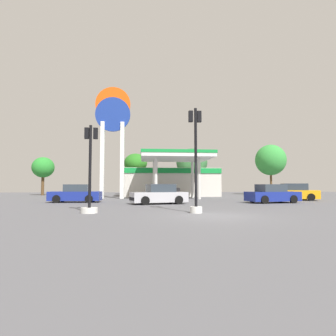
% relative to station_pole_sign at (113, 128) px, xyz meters
% --- Properties ---
extents(ground_plane, '(90.00, 90.00, 0.00)m').
position_rel_station_pole_sign_xyz_m(ground_plane, '(6.37, -17.23, -7.45)').
color(ground_plane, '#56565B').
rests_on(ground_plane, ground).
extents(gas_station, '(12.11, 13.70, 4.80)m').
position_rel_station_pole_sign_xyz_m(gas_station, '(6.66, 5.97, -5.43)').
color(gas_station, beige).
rests_on(gas_station, ground).
extents(station_pole_sign, '(3.69, 0.56, 11.86)m').
position_rel_station_pole_sign_xyz_m(station_pole_sign, '(0.00, 0.00, 0.00)').
color(station_pole_sign, white).
rests_on(station_pole_sign, ground).
extents(car_0, '(4.37, 2.65, 1.46)m').
position_rel_station_pole_sign_xyz_m(car_0, '(4.39, -8.92, -6.79)').
color(car_0, black).
rests_on(car_0, ground).
extents(car_1, '(4.10, 1.94, 1.45)m').
position_rel_station_pole_sign_xyz_m(car_1, '(-2.25, -6.20, -6.80)').
color(car_1, black).
rests_on(car_1, ground).
extents(car_2, '(4.29, 2.34, 1.46)m').
position_rel_station_pole_sign_xyz_m(car_2, '(13.35, -8.45, -6.79)').
color(car_2, black).
rests_on(car_2, ground).
extents(car_3, '(4.63, 2.81, 1.55)m').
position_rel_station_pole_sign_xyz_m(car_3, '(17.05, -4.87, -6.75)').
color(car_3, black).
rests_on(car_3, ground).
extents(traffic_signal_0, '(0.65, 0.66, 5.29)m').
position_rel_station_pole_sign_xyz_m(traffic_signal_0, '(5.81, -15.87, -5.24)').
color(traffic_signal_0, silver).
rests_on(traffic_signal_0, ground).
extents(traffic_signal_1, '(0.82, 0.82, 4.41)m').
position_rel_station_pole_sign_xyz_m(traffic_signal_1, '(0.52, -15.43, -5.98)').
color(traffic_signal_1, silver).
rests_on(traffic_signal_1, ground).
extents(tree_0, '(3.00, 3.00, 5.32)m').
position_rel_station_pole_sign_xyz_m(tree_0, '(-10.64, 10.75, -3.60)').
color(tree_0, brown).
rests_on(tree_0, ground).
extents(tree_1, '(3.50, 3.50, 6.20)m').
position_rel_station_pole_sign_xyz_m(tree_1, '(2.15, 12.96, -2.72)').
color(tree_1, brown).
rests_on(tree_1, ground).
extents(tree_2, '(4.65, 4.65, 6.91)m').
position_rel_station_pole_sign_xyz_m(tree_2, '(10.56, 11.63, -2.64)').
color(tree_2, brown).
rests_on(tree_2, ground).
extents(tree_3, '(4.43, 4.43, 7.41)m').
position_rel_station_pole_sign_xyz_m(tree_3, '(22.11, 10.04, -2.32)').
color(tree_3, brown).
rests_on(tree_3, ground).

